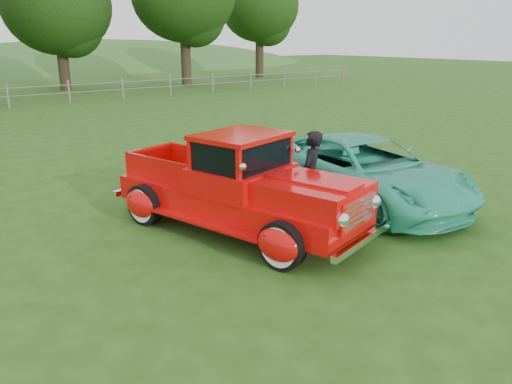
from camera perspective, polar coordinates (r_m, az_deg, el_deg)
ground at (r=8.26m, az=7.67°, el=-6.78°), size 140.00×140.00×0.00m
fence_line at (r=27.93m, az=-26.52°, el=9.85°), size 48.00×0.12×1.20m
tree_near_east at (r=35.86m, az=-21.80°, el=19.15°), size 6.80×6.80×8.33m
tree_far_east at (r=44.74m, az=0.42°, el=20.48°), size 6.60×6.60×8.86m
red_pickup at (r=8.82m, az=-1.95°, el=0.46°), size 3.12×5.26×1.78m
teal_sedan at (r=10.62m, az=12.23°, el=2.40°), size 2.82×5.19×1.38m
man at (r=9.48m, az=6.27°, el=1.89°), size 0.74×0.66×1.70m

